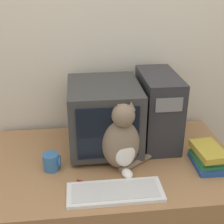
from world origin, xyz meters
name	(u,v)px	position (x,y,z in m)	size (l,w,h in m)	color
wall_back	(102,41)	(0.00, 0.87, 1.25)	(7.00, 0.05, 2.50)	beige
desk	(111,211)	(0.00, 0.40, 0.36)	(1.33, 0.80, 0.71)	#9E7047
crt_monitor	(104,116)	(-0.02, 0.55, 0.91)	(0.38, 0.44, 0.38)	#333333
computer_tower	(158,109)	(0.29, 0.58, 0.92)	(0.20, 0.40, 0.41)	#28282D
keyboard	(115,192)	(-0.01, 0.13, 0.72)	(0.44, 0.17, 0.02)	silver
cat	(122,141)	(0.05, 0.33, 0.87)	(0.30, 0.24, 0.37)	#7A6651
book_stack	(207,157)	(0.49, 0.30, 0.76)	(0.15, 0.22, 0.10)	#234793
pen	(90,184)	(-0.12, 0.21, 0.72)	(0.12, 0.07, 0.01)	maroon
mug	(52,162)	(-0.30, 0.36, 0.76)	(0.09, 0.08, 0.09)	#33669E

